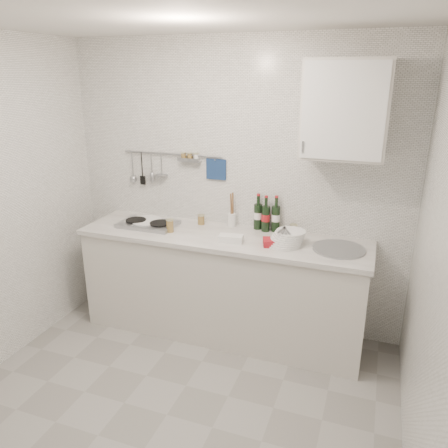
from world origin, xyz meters
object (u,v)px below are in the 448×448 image
at_px(plate_stack_hob, 145,222).
at_px(plate_stack_sink, 287,238).
at_px(wine_bottles, 267,213).
at_px(utensil_crock, 232,218).
at_px(wall_cabinet, 346,110).

relative_size(plate_stack_hob, plate_stack_sink, 1.00).
distance_m(wine_bottles, utensil_crock, 0.32).
bearing_deg(utensil_crock, wall_cabinet, -7.84).
bearing_deg(plate_stack_hob, wine_bottles, 11.02).
bearing_deg(plate_stack_sink, wall_cabinet, 23.96).
distance_m(plate_stack_hob, wine_bottles, 1.09).
distance_m(plate_stack_hob, utensil_crock, 0.78).
distance_m(wall_cabinet, plate_stack_sink, 1.05).
xyz_separation_m(plate_stack_hob, plate_stack_sink, (1.30, -0.07, 0.04)).
distance_m(plate_stack_hob, plate_stack_sink, 1.30).
bearing_deg(plate_stack_sink, wine_bottles, 131.10).
xyz_separation_m(plate_stack_hob, utensil_crock, (0.75, 0.21, 0.05)).
distance_m(wall_cabinet, utensil_crock, 1.32).
xyz_separation_m(plate_stack_sink, utensil_crock, (-0.55, 0.28, 0.02)).
bearing_deg(utensil_crock, plate_stack_sink, -26.67).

